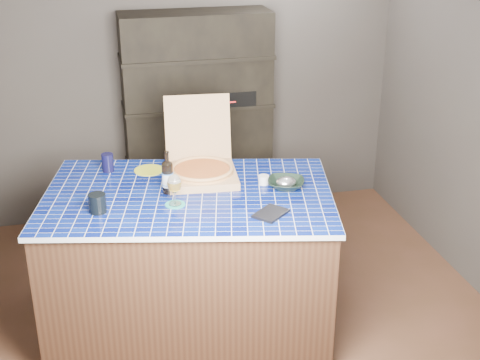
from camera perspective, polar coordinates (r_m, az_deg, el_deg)
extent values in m
plane|color=brown|center=(4.67, -0.04, -11.47)|extent=(3.50, 3.50, 0.00)
plane|color=#433F3A|center=(5.72, -4.11, 9.05)|extent=(3.50, 0.00, 3.50)
plane|color=#433F3A|center=(2.59, 9.00, -10.41)|extent=(3.50, 0.00, 3.50)
cube|color=black|center=(5.61, -3.63, 5.04)|extent=(1.20, 0.40, 1.80)
cube|color=black|center=(5.54, -1.04, 7.29)|extent=(0.40, 0.32, 0.12)
cube|color=#3F2718|center=(4.35, -4.24, -7.12)|extent=(1.91, 1.42, 0.94)
cube|color=#051054|center=(4.12, -4.44, -1.33)|extent=(1.96, 1.47, 0.03)
cube|color=tan|center=(4.30, -3.25, 0.38)|extent=(0.47, 0.47, 0.05)
cube|color=tan|center=(4.45, -3.63, 4.50)|extent=(0.44, 0.14, 0.43)
cylinder|color=#B4804B|center=(4.28, -3.26, 0.76)|extent=(0.40, 0.40, 0.01)
cylinder|color=maroon|center=(4.28, -3.26, 0.91)|extent=(0.35, 0.35, 0.01)
torus|color=#B4804B|center=(4.28, -3.26, 0.97)|extent=(0.40, 0.40, 0.02)
cylinder|color=black|center=(4.09, -6.19, 0.13)|extent=(0.07, 0.07, 0.19)
ellipsoid|color=black|center=(4.06, -6.25, 1.35)|extent=(0.07, 0.07, 0.04)
cylinder|color=black|center=(4.04, -6.27, 1.95)|extent=(0.03, 0.03, 0.08)
cylinder|color=white|center=(4.10, -6.18, 0.02)|extent=(0.07, 0.07, 0.09)
cylinder|color=#407DDB|center=(4.11, -6.17, -0.33)|extent=(0.07, 0.07, 0.01)
cylinder|color=#407DDB|center=(4.08, -6.21, 0.59)|extent=(0.07, 0.07, 0.01)
cylinder|color=teal|center=(3.97, -5.55, -2.10)|extent=(0.12, 0.12, 0.01)
cylinder|color=white|center=(3.97, -5.55, -2.02)|extent=(0.07, 0.07, 0.01)
cylinder|color=white|center=(3.95, -5.58, -1.46)|extent=(0.01, 0.01, 0.08)
ellipsoid|color=white|center=(3.91, -5.63, -0.30)|extent=(0.08, 0.08, 0.11)
cylinder|color=gold|center=(3.92, -5.62, -0.44)|extent=(0.07, 0.07, 0.05)
cylinder|color=white|center=(3.90, -5.64, -0.02)|extent=(0.07, 0.07, 0.02)
cylinder|color=black|center=(3.93, -12.07, -1.95)|extent=(0.10, 0.10, 0.11)
cube|color=black|center=(3.84, 2.64, -2.87)|extent=(0.24, 0.24, 0.02)
imported|color=black|center=(4.17, 3.95, -0.32)|extent=(0.29, 0.29, 0.06)
ellipsoid|color=silver|center=(4.17, 3.95, -0.16)|extent=(0.13, 0.11, 0.06)
cylinder|color=silver|center=(4.22, 2.03, 0.02)|extent=(0.07, 0.07, 0.06)
cylinder|color=black|center=(4.48, -11.23, 1.47)|extent=(0.08, 0.08, 0.12)
cylinder|color=gold|center=(4.47, -7.77, 0.84)|extent=(0.20, 0.20, 0.01)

